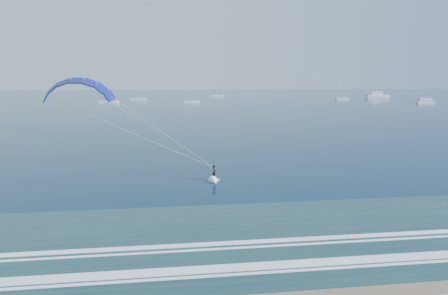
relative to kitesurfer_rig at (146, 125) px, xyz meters
name	(u,v)px	position (x,y,z in m)	size (l,w,h in m)	color
kitesurfer_rig	(146,125)	(0.00, 0.00, 0.00)	(21.18, 5.64, 13.63)	#9CF51C
motor_yacht	(377,95)	(136.82, 201.08, -5.48)	(15.29, 4.08, 6.28)	white
sailboat_1	(109,102)	(-29.02, 166.96, -6.45)	(9.70, 2.40, 13.19)	white
sailboat_2	(138,99)	(-16.02, 190.90, -6.46)	(8.91, 2.40, 11.98)	white
sailboat_3	(191,102)	(13.28, 160.54, -6.47)	(8.01, 2.40, 11.21)	white
sailboat_4	(216,96)	(34.51, 234.14, -6.46)	(9.39, 2.40, 12.67)	white
sailboat_5	(342,99)	(104.38, 182.11, -6.47)	(7.77, 2.40, 10.74)	white
sailboat_6	(425,102)	(131.43, 142.61, -6.46)	(9.17, 2.40, 12.37)	white
sailboat_7	(425,99)	(149.90, 170.43, -6.46)	(7.59, 2.40, 11.14)	white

